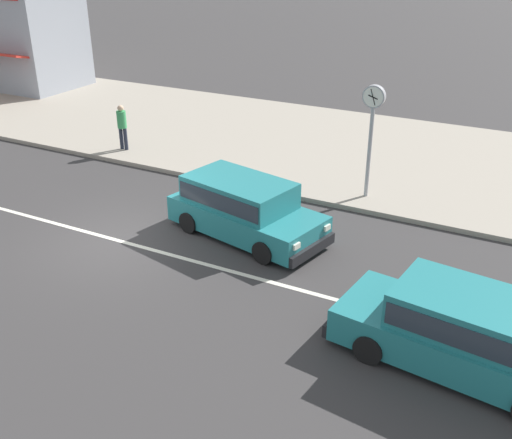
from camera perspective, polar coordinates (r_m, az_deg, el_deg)
The scene contains 8 objects.
ground_plane at distance 16.53m, azimuth -12.84°, elevation -2.01°, with size 160.00×160.00×0.00m, color #383535.
lane_centre_stripe at distance 16.53m, azimuth -12.84°, elevation -2.00°, with size 50.40×0.14×0.01m, color silver.
kerb_strip at distance 24.05m, azimuth 1.95°, elevation 7.69°, with size 68.00×10.00×0.15m, color #9E9384.
minivan_teal_0 at distance 11.95m, azimuth 19.81°, elevation -9.96°, with size 5.04×2.44×1.56m.
minivan_teal_2 at distance 16.14m, azimuth -1.21°, elevation 1.31°, with size 4.69×2.77×1.56m.
street_clock at distance 17.98m, azimuth 11.04°, elevation 9.78°, with size 0.66×0.22×3.43m.
pedestrian_near_clock at distance 22.84m, azimuth -12.64°, elevation 8.89°, with size 0.34×0.34×1.69m.
shopfront_corner_warung at distance 34.39m, azimuth -21.48°, elevation 16.16°, with size 5.76×4.85×5.28m.
Camera 1 is at (9.84, -10.95, 7.51)m, focal length 42.00 mm.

